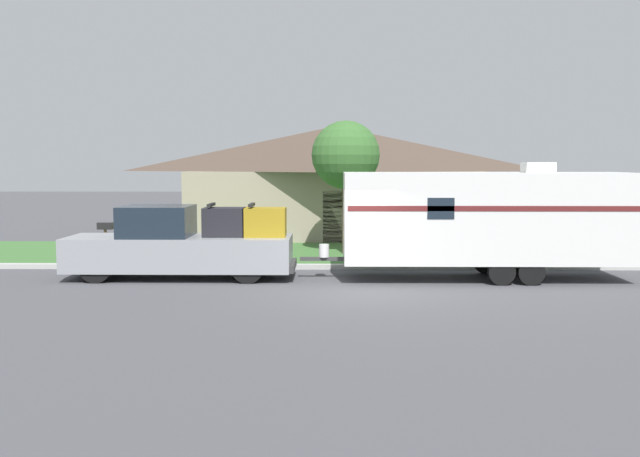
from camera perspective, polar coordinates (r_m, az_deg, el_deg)
name	(u,v)px	position (r m, az deg, el deg)	size (l,w,h in m)	color
ground_plane	(348,291)	(17.95, 2.25, -5.04)	(120.00, 120.00, 0.00)	#47474C
curb_strip	(345,267)	(21.64, 2.02, -3.07)	(80.00, 0.30, 0.14)	#ADADA8
lawn_strip	(343,253)	(25.26, 1.85, -1.98)	(80.00, 7.00, 0.03)	#3D6B33
house_across_street	(335,179)	(31.24, 1.22, 3.96)	(13.21, 6.54, 4.79)	gray
pickup_truck	(182,245)	(20.18, -10.98, -1.31)	(6.31, 1.92, 2.10)	black
travel_trailer	(486,217)	(20.13, 13.12, 0.87)	(9.03, 2.28, 3.23)	black
mailbox	(105,232)	(23.77, -16.80, -0.27)	(0.48, 0.20, 1.31)	brown
tree_in_yard	(346,156)	(24.91, 2.07, 5.85)	(2.38, 2.38, 4.67)	brown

